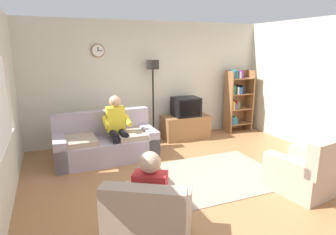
% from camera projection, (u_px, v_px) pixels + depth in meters
% --- Properties ---
extents(ground_plane, '(12.00, 12.00, 0.00)m').
position_uv_depth(ground_plane, '(204.00, 182.00, 4.72)').
color(ground_plane, '#9E6B42').
extents(back_wall_assembly, '(6.20, 0.17, 2.70)m').
position_uv_depth(back_wall_assembly, '(150.00, 81.00, 6.80)').
color(back_wall_assembly, beige).
rests_on(back_wall_assembly, ground_plane).
extents(couch, '(1.91, 0.89, 0.90)m').
position_uv_depth(couch, '(106.00, 143.00, 5.61)').
color(couch, '#A899A8').
rests_on(couch, ground_plane).
extents(tv_stand, '(1.10, 0.56, 0.54)m').
position_uv_depth(tv_stand, '(185.00, 127.00, 6.95)').
color(tv_stand, olive).
rests_on(tv_stand, ground_plane).
extents(tv, '(0.60, 0.49, 0.44)m').
position_uv_depth(tv, '(186.00, 107.00, 6.81)').
color(tv, black).
rests_on(tv, tv_stand).
extents(bookshelf, '(0.68, 0.36, 1.58)m').
position_uv_depth(bookshelf, '(237.00, 99.00, 7.43)').
color(bookshelf, olive).
rests_on(bookshelf, ground_plane).
extents(floor_lamp, '(0.28, 0.28, 1.85)m').
position_uv_depth(floor_lamp, '(153.00, 78.00, 6.48)').
color(floor_lamp, black).
rests_on(floor_lamp, ground_plane).
extents(armchair_near_window, '(1.14, 1.17, 0.90)m').
position_uv_depth(armchair_near_window, '(151.00, 226.00, 3.06)').
color(armchair_near_window, tan).
rests_on(armchair_near_window, ground_plane).
extents(armchair_near_bookshelf, '(0.93, 1.00, 0.90)m').
position_uv_depth(armchair_near_bookshelf, '(305.00, 173.00, 4.35)').
color(armchair_near_bookshelf, tan).
rests_on(armchair_near_bookshelf, ground_plane).
extents(area_rug, '(2.20, 1.70, 0.01)m').
position_uv_depth(area_rug, '(212.00, 176.00, 4.93)').
color(area_rug, gray).
rests_on(area_rug, ground_plane).
extents(person_on_couch, '(0.51, 0.54, 1.24)m').
position_uv_depth(person_on_couch, '(117.00, 124.00, 5.50)').
color(person_on_couch, yellow).
rests_on(person_on_couch, ground_plane).
extents(person_in_left_armchair, '(0.61, 0.63, 1.12)m').
position_uv_depth(person_in_left_armchair, '(152.00, 195.00, 3.07)').
color(person_in_left_armchair, red).
rests_on(person_in_left_armchair, ground_plane).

